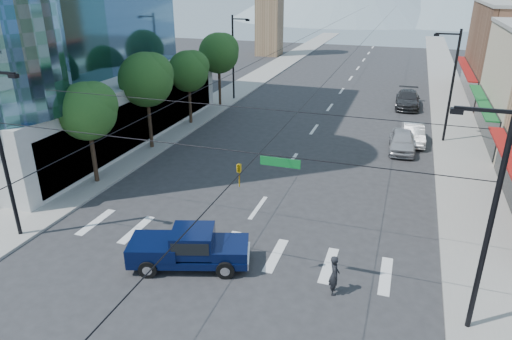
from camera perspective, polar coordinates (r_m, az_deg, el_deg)
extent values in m
plane|color=#28282B|center=(22.14, -4.72, -11.54)|extent=(160.00, 160.00, 0.00)
cube|color=gray|center=(61.23, -0.41, 11.11)|extent=(4.00, 120.00, 0.15)
cube|color=gray|center=(58.22, 22.82, 8.74)|extent=(4.00, 120.00, 0.15)
cube|color=#B7B7B2|center=(46.88, -28.90, 7.70)|extent=(29.00, 26.00, 5.00)
cube|color=#8C6B4C|center=(82.35, 1.71, 20.37)|extent=(4.00, 4.00, 18.00)
cylinder|color=black|center=(31.12, -19.72, 2.30)|extent=(0.28, 0.28, 4.55)
sphere|color=#17451A|center=(30.37, -20.37, 6.90)|extent=(3.64, 3.64, 3.64)
sphere|color=#17451A|center=(30.26, -19.52, 7.75)|extent=(2.86, 2.86, 2.86)
cylinder|color=black|center=(36.47, -13.19, 6.42)|extent=(0.28, 0.28, 5.11)
sphere|color=#17451A|center=(35.79, -13.61, 10.91)|extent=(4.09, 4.09, 4.09)
sphere|color=#17451A|center=(35.75, -12.86, 11.62)|extent=(3.21, 3.21, 3.21)
cylinder|color=black|center=(42.43, -8.28, 8.66)|extent=(0.28, 0.28, 4.55)
sphere|color=#17451A|center=(41.88, -8.48, 12.11)|extent=(3.64, 3.64, 3.64)
sphere|color=#17451A|center=(41.90, -7.82, 12.71)|extent=(2.86, 2.86, 2.86)
cylinder|color=black|center=(48.56, -4.59, 10.94)|extent=(0.28, 0.28, 5.11)
sphere|color=#17451A|center=(48.05, -4.70, 14.35)|extent=(4.09, 4.09, 4.09)
sphere|color=#17451A|center=(48.11, -4.11, 14.86)|extent=(3.21, 3.21, 3.21)
cylinder|color=black|center=(25.39, -29.10, 1.54)|extent=(0.20, 0.20, 9.00)
cylinder|color=black|center=(17.91, 27.18, -6.34)|extent=(0.20, 0.20, 9.00)
cylinder|color=black|center=(18.49, -6.54, 2.85)|extent=(21.60, 0.04, 0.04)
imported|color=gold|center=(18.33, -2.13, -0.73)|extent=(0.16, 0.20, 1.00)
cube|color=#0C6626|center=(17.53, 3.04, 0.97)|extent=(1.60, 0.06, 0.35)
cylinder|color=black|center=(50.79, -2.88, 13.74)|extent=(0.20, 0.20, 9.00)
cube|color=black|center=(49.99, -1.96, 18.34)|extent=(1.80, 0.12, 0.12)
cube|color=black|center=(49.72, -1.05, 18.21)|extent=(0.40, 0.25, 0.18)
cylinder|color=black|center=(39.65, 23.27, 9.38)|extent=(0.20, 0.20, 9.00)
cube|color=black|center=(38.97, 22.87, 15.41)|extent=(1.80, 0.12, 0.12)
cube|color=black|center=(38.94, 21.64, 15.43)|extent=(0.40, 0.25, 0.18)
cube|color=#071136|center=(21.86, -8.30, -10.50)|extent=(5.83, 3.56, 0.35)
cube|color=#071136|center=(21.43, -3.15, -9.75)|extent=(2.09, 2.29, 0.55)
cube|color=#071136|center=(21.41, -7.89, -8.73)|extent=(2.36, 2.33, 1.10)
cube|color=black|center=(21.35, -7.91, -8.50)|extent=(2.18, 2.30, 0.60)
cube|color=#071136|center=(21.93, -12.54, -9.34)|extent=(2.79, 2.59, 0.65)
cube|color=silver|center=(21.60, -0.98, -10.67)|extent=(0.69, 1.84, 0.35)
cube|color=silver|center=(22.45, -15.33, -10.17)|extent=(0.69, 1.84, 0.30)
cylinder|color=black|center=(20.95, -3.86, -12.35)|extent=(0.89, 0.54, 0.84)
cylinder|color=black|center=(22.52, -3.47, -9.58)|extent=(0.89, 0.54, 0.84)
cylinder|color=black|center=(21.51, -13.36, -11.96)|extent=(0.89, 0.54, 0.84)
cylinder|color=black|center=(23.04, -12.27, -9.30)|extent=(0.89, 0.54, 0.84)
imported|color=black|center=(20.03, 9.76, -12.80)|extent=(0.61, 0.76, 1.82)
imported|color=#B0B0B5|center=(37.31, 17.80, 3.49)|extent=(2.17, 4.89, 1.64)
imported|color=silver|center=(39.49, 19.06, 4.28)|extent=(2.00, 4.74, 1.52)
imported|color=#2D2C2F|center=(50.70, 18.43, 8.39)|extent=(2.49, 5.91, 1.70)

